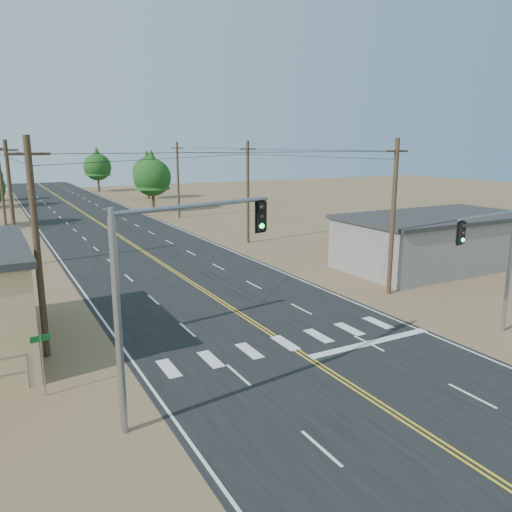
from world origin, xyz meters
TOP-DOWN VIEW (x-y plane):
  - ground at (0.00, 0.00)m, footprint 220.00×220.00m
  - road at (0.00, 30.00)m, footprint 15.00×200.00m
  - building_right at (19.00, 16.00)m, footprint 15.00×8.00m
  - utility_pole_left_near at (-10.50, 12.00)m, footprint 1.80×0.30m
  - utility_pole_left_mid at (-10.50, 32.00)m, footprint 1.80×0.30m
  - utility_pole_left_far at (-10.50, 52.00)m, footprint 1.80×0.30m
  - utility_pole_right_near at (10.50, 12.00)m, footprint 1.80×0.30m
  - utility_pole_right_mid at (10.50, 32.00)m, footprint 1.80×0.30m
  - utility_pole_right_far at (10.50, 52.00)m, footprint 1.80×0.30m
  - signal_mast_left at (-6.98, 4.53)m, footprint 6.71×2.04m
  - signal_mast_right at (9.54, 3.79)m, footprint 5.15×1.04m
  - street_sign at (-11.00, 8.00)m, footprint 0.74×0.13m
  - tree_right_near at (9.40, 59.90)m, footprint 5.42×5.42m
  - tree_right_mid at (14.00, 77.75)m, footprint 5.27×5.27m
  - tree_right_far at (9.00, 96.79)m, footprint 5.57×5.57m

SIDE VIEW (x-z plane):
  - ground at x=0.00m, z-range 0.00..0.00m
  - road at x=0.00m, z-range 0.00..0.02m
  - street_sign at x=-11.00m, z-range 0.43..2.93m
  - building_right at x=19.00m, z-range 0.00..4.00m
  - signal_mast_right at x=9.54m, z-range 1.13..7.65m
  - utility_pole_left_near at x=-10.50m, z-range 0.12..10.12m
  - utility_pole_left_mid at x=-10.50m, z-range 0.12..10.12m
  - utility_pole_left_far at x=-10.50m, z-range 0.12..10.12m
  - utility_pole_right_near at x=10.50m, z-range 0.12..10.12m
  - utility_pole_right_mid at x=10.50m, z-range 0.12..10.12m
  - utility_pole_right_far at x=10.50m, z-range 0.12..10.12m
  - signal_mast_left at x=-6.98m, z-range 1.40..9.09m
  - tree_right_mid at x=14.00m, z-range 0.98..9.76m
  - tree_right_near at x=9.40m, z-range 1.01..10.05m
  - tree_right_far at x=9.00m, z-range 1.04..10.32m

